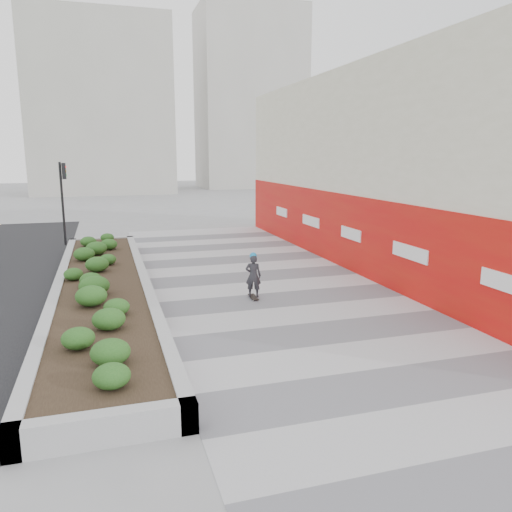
# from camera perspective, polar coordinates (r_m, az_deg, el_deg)

# --- Properties ---
(ground) EXTENTS (160.00, 160.00, 0.00)m
(ground) POSITION_cam_1_polar(r_m,az_deg,el_deg) (11.77, 11.51, -11.52)
(ground) COLOR gray
(ground) RESTS_ON ground
(walkway) EXTENTS (8.00, 36.00, 0.01)m
(walkway) POSITION_cam_1_polar(r_m,az_deg,el_deg) (14.30, 5.77, -7.12)
(walkway) COLOR #A8A8AD
(walkway) RESTS_ON ground
(building) EXTENTS (6.04, 24.08, 8.00)m
(building) POSITION_cam_1_polar(r_m,az_deg,el_deg) (22.17, 16.90, 9.53)
(building) COLOR beige
(building) RESTS_ON ground
(planter) EXTENTS (3.00, 18.00, 0.90)m
(planter) POSITION_cam_1_polar(r_m,az_deg,el_deg) (16.99, -17.15, -3.11)
(planter) COLOR #9E9EA0
(planter) RESTS_ON ground
(traffic_signal_near) EXTENTS (0.33, 0.28, 4.20)m
(traffic_signal_near) POSITION_cam_1_polar(r_m,az_deg,el_deg) (27.10, -21.17, 6.95)
(traffic_signal_near) COLOR black
(traffic_signal_near) RESTS_ON ground
(distant_bldg_north_l) EXTENTS (16.00, 12.00, 20.00)m
(distant_bldg_north_l) POSITION_cam_1_polar(r_m,az_deg,el_deg) (64.70, -17.31, 15.85)
(distant_bldg_north_l) COLOR #ADAAA3
(distant_bldg_north_l) RESTS_ON ground
(distant_bldg_north_r) EXTENTS (14.00, 10.00, 24.00)m
(distant_bldg_north_r) POSITION_cam_1_polar(r_m,az_deg,el_deg) (72.76, -0.70, 17.39)
(distant_bldg_north_r) COLOR #ADAAA3
(distant_bldg_north_r) RESTS_ON ground
(manhole_cover) EXTENTS (0.44, 0.44, 0.01)m
(manhole_cover) POSITION_cam_1_polar(r_m,az_deg,el_deg) (14.49, 7.61, -6.92)
(manhole_cover) COLOR #595654
(manhole_cover) RESTS_ON ground
(skateboarder) EXTENTS (0.59, 0.73, 1.53)m
(skateboarder) POSITION_cam_1_polar(r_m,az_deg,el_deg) (15.92, -0.31, -2.24)
(skateboarder) COLOR beige
(skateboarder) RESTS_ON ground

